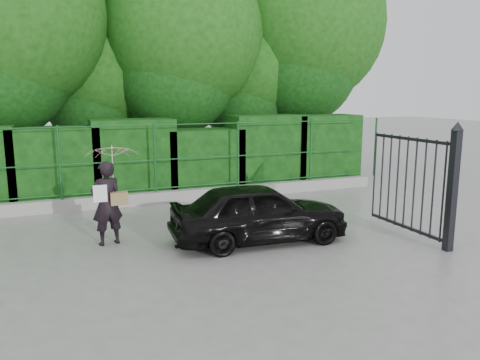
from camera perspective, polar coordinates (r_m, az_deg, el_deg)
name	(u,v)px	position (r m, az deg, el deg)	size (l,w,h in m)	color
ground	(187,262)	(8.18, -6.47, -9.86)	(80.00, 80.00, 0.00)	gray
kerb	(141,199)	(12.38, -11.99, -2.28)	(14.00, 0.25, 0.30)	#9E9E99
fence	(148,158)	(12.23, -11.15, 2.60)	(14.13, 0.06, 1.80)	#134C1D
hedge	(138,160)	(13.21, -12.34, 2.37)	(14.20, 1.20, 2.20)	black
trees	(154,36)	(15.57, -10.45, 16.89)	(17.10, 6.15, 8.08)	black
gate	(433,183)	(9.52, 22.44, -0.29)	(0.22, 2.33, 2.36)	black
woman	(111,179)	(9.12, -15.42, 0.14)	(0.99, 1.01, 1.90)	black
car	(259,212)	(9.04, 2.32, -3.95)	(1.38, 3.42, 1.17)	black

